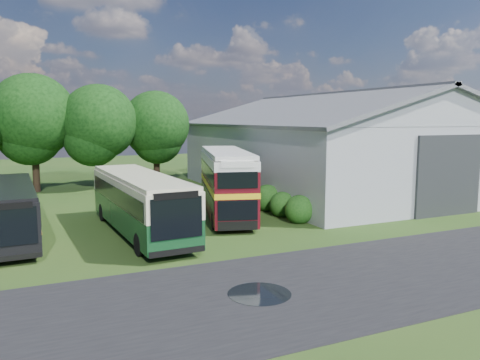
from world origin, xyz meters
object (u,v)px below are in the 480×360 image
bus_dark_single (10,210)px  bus_green_single (140,202)px  bus_maroon_double (226,184)px  storage_shed (333,140)px

bus_dark_single → bus_green_single: bearing=-15.2°
bus_maroon_double → bus_dark_single: (-11.87, -0.56, -0.56)m
storage_shed → bus_dark_single: bearing=-163.4°
storage_shed → bus_green_single: bearing=-154.5°
bus_green_single → bus_maroon_double: 6.08m
storage_shed → bus_dark_single: storage_shed is taller
bus_maroon_double → bus_dark_single: 11.89m
bus_green_single → bus_dark_single: size_ratio=1.13×
bus_green_single → bus_maroon_double: bearing=16.3°
bus_maroon_double → bus_green_single: bearing=-144.9°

